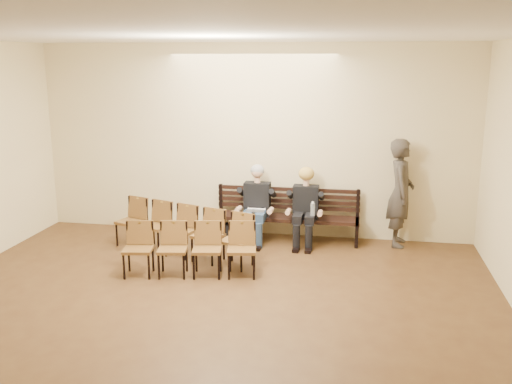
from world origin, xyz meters
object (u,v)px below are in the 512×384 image
laptop (256,213)px  water_bottle (313,216)px  passerby (401,185)px  chair_row_back (181,231)px  chair_row_front (190,250)px  bag (228,231)px  bench (286,228)px  seated_woman (305,208)px  seated_man (256,204)px

laptop → water_bottle: water_bottle is taller
laptop → water_bottle: (1.02, -0.10, 0.01)m
passerby → chair_row_back: (-3.61, -1.22, -0.66)m
water_bottle → chair_row_front: size_ratio=0.13×
laptop → chair_row_front: chair_row_front is taller
passerby → laptop: bearing=101.6°
bag → chair_row_back: (-0.56, -1.09, 0.30)m
water_bottle → bag: water_bottle is taller
bag → passerby: (3.05, 0.12, 0.96)m
laptop → chair_row_front: (-0.70, -1.71, -0.16)m
bench → bag: (-1.07, -0.02, -0.10)m
seated_woman → bag: size_ratio=3.75×
bench → chair_row_back: bearing=-145.5°
water_bottle → seated_woman: bearing=122.0°
bag → chair_row_front: chair_row_front is taller
seated_man → bench: bearing=12.8°
laptop → passerby: 2.58m
passerby → chair_row_back: passerby is taller
bag → chair_row_front: 1.97m
laptop → passerby: passerby is taller
seated_woman → chair_row_front: seated_woman is taller
chair_row_front → seated_man: bearing=60.0°
bag → chair_row_back: 1.26m
seated_woman → chair_row_front: 2.43m
seated_man → chair_row_front: seated_man is taller
laptop → seated_man: bearing=80.8°
water_bottle → passerby: 1.64m
laptop → chair_row_front: bearing=-126.1°
bench → seated_woman: 0.56m
chair_row_front → passerby: bearing=23.3°
seated_man → seated_woman: size_ratio=1.07×
passerby → chair_row_back: size_ratio=0.84×
bench → passerby: (1.98, 0.10, 0.86)m
seated_man → water_bottle: bearing=-13.3°
bench → bag: size_ratio=7.58×
seated_woman → water_bottle: size_ratio=5.14×
water_bottle → chair_row_front: 2.36m
bench → laptop: laptop is taller
seated_man → seated_woman: seated_man is taller
water_bottle → chair_row_back: (-2.12, -0.75, -0.15)m
seated_woman → seated_man: bearing=180.0°
water_bottle → passerby: passerby is taller
seated_man → chair_row_back: size_ratio=0.53×
seated_woman → chair_row_back: (-1.97, -1.00, -0.22)m
laptop → chair_row_front: 1.85m
seated_man → laptop: bearing=-85.3°
passerby → chair_row_front: 3.87m
water_bottle → bag: (-1.57, 0.34, -0.45)m
seated_man → chair_row_front: (-0.69, -1.85, -0.28)m
chair_row_front → laptop: bearing=58.1°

